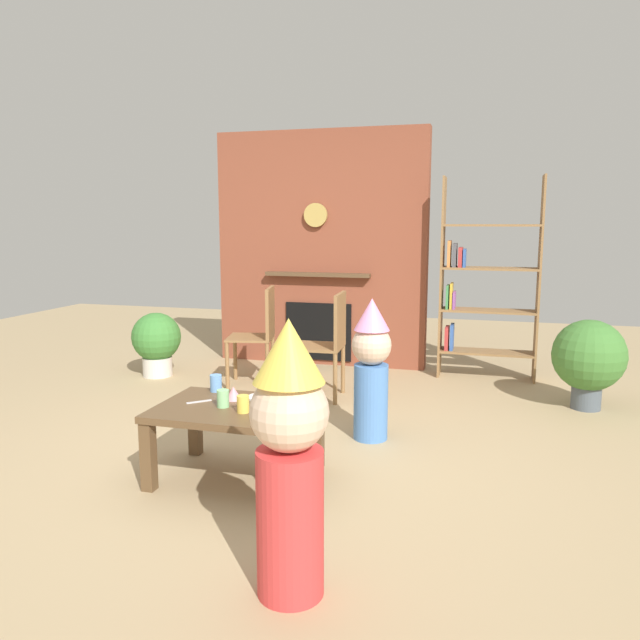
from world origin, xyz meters
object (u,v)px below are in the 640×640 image
paper_cup_center (289,410)px  paper_plate_front (264,397)px  paper_cup_near_left (243,404)px  potted_plant_short (156,341)px  birthday_cake_slice (233,393)px  child_with_cone_hat (290,453)px  dining_chair_left (260,330)px  potted_plant_tall (589,357)px  coffee_table (236,419)px  paper_cup_near_right (223,398)px  paper_plate_rear (288,409)px  paper_cup_far_left (216,383)px  bookshelf (481,285)px  dining_chair_middle (329,339)px  child_in_pink (371,366)px

paper_cup_center → paper_plate_front: bearing=129.8°
paper_cup_near_left → potted_plant_short: size_ratio=0.16×
birthday_cake_slice → child_with_cone_hat: (0.72, -1.10, 0.12)m
dining_chair_left → potted_plant_tall: 2.77m
coffee_table → paper_cup_near_right: paper_cup_near_right is taller
paper_plate_rear → paper_cup_far_left: bearing=156.7°
bookshelf → dining_chair_left: size_ratio=2.11×
coffee_table → paper_cup_center: size_ratio=9.70×
paper_cup_center → dining_chair_middle: bearing=98.1°
bookshelf → birthday_cake_slice: size_ratio=19.00×
bookshelf → paper_cup_near_right: 3.18m
bookshelf → dining_chair_left: bearing=-156.6°
child_with_cone_hat → dining_chair_left: (-1.27, 2.97, -0.08)m
coffee_table → paper_cup_far_left: paper_cup_far_left is taller
birthday_cake_slice → child_with_cone_hat: bearing=-56.8°
paper_cup_far_left → child_in_pink: size_ratio=0.11×
bookshelf → coffee_table: bearing=-114.7°
bookshelf → dining_chair_left: (-1.92, -0.83, -0.38)m
paper_cup_near_left → paper_cup_far_left: size_ratio=0.91×
coffee_table → child_with_cone_hat: 1.20m
paper_cup_far_left → paper_plate_rear: 0.60m
paper_cup_center → paper_cup_far_left: bearing=147.8°
paper_cup_center → potted_plant_short: size_ratio=0.15×
child_with_cone_hat → potted_plant_short: size_ratio=1.81×
paper_cup_near_left → paper_plate_front: paper_cup_near_left is taller
bookshelf → paper_plate_front: bookshelf is taller
paper_plate_front → child_in_pink: 0.85m
coffee_table → dining_chair_middle: (0.09, 1.74, 0.15)m
potted_plant_tall → potted_plant_short: potted_plant_tall is taller
paper_cup_far_left → potted_plant_short: bearing=129.6°
paper_cup_far_left → birthday_cake_slice: paper_cup_far_left is taller
potted_plant_short → coffee_table: bearing=-49.9°
paper_plate_front → dining_chair_middle: dining_chair_middle is taller
paper_plate_rear → dining_chair_left: 2.17m
paper_plate_front → paper_plate_rear: size_ratio=1.02×
dining_chair_middle → potted_plant_tall: dining_chair_middle is taller
coffee_table → paper_cup_near_left: size_ratio=9.42×
paper_cup_near_left → dining_chair_middle: size_ratio=0.11×
paper_cup_far_left → paper_plate_front: bearing=-10.5°
birthday_cake_slice → dining_chair_left: bearing=106.4°
paper_cup_near_left → paper_cup_far_left: (-0.33, 0.35, 0.00)m
paper_cup_far_left → potted_plant_tall: (2.40, 1.74, -0.07)m
dining_chair_middle → potted_plant_short: dining_chair_middle is taller
paper_cup_near_right → paper_plate_front: size_ratio=0.52×
coffee_table → dining_chair_left: bearing=107.3°
coffee_table → dining_chair_left: (-0.62, 1.99, 0.15)m
child_with_cone_hat → potted_plant_tall: bearing=-60.3°
paper_cup_center → paper_cup_near_right: bearing=167.9°
birthday_cake_slice → child_with_cone_hat: size_ratio=0.09×
child_with_cone_hat → child_in_pink: 1.85m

